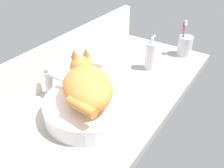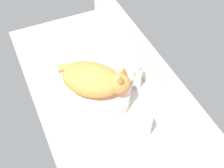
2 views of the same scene
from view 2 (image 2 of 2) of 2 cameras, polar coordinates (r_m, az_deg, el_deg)
ground_plane at (r=134.78cm, az=-1.53°, el=-4.69°), size 134.09×53.22×4.00cm
backsplash_panel at (r=134.38cm, az=8.16°, el=1.61°), size 134.09×3.60×17.72cm
sink_basin at (r=133.76cm, az=-3.58°, el=-1.70°), size 32.53×32.53×6.69cm
cat at (r=126.65cm, az=-3.18°, el=0.85°), size 29.30×29.99×14.00cm
faucet at (r=135.46cm, az=4.28°, el=1.58°), size 3.60×11.85×13.60cm
water_glass at (r=123.29cm, az=5.49°, el=-7.50°), size 7.64×7.64×8.91cm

